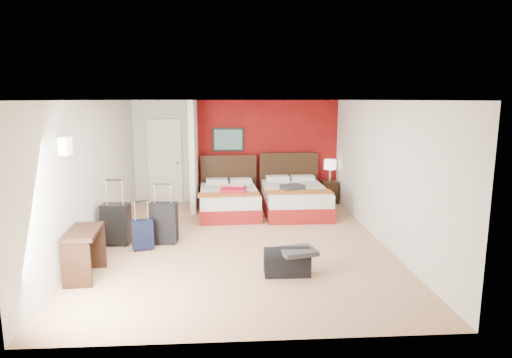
{
  "coord_description": "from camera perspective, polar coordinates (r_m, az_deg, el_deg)",
  "views": [
    {
      "loc": [
        -0.2,
        -7.47,
        2.51
      ],
      "look_at": [
        0.33,
        0.8,
        1.0
      ],
      "focal_mm": 30.61,
      "sensor_mm": 36.0,
      "label": 1
    }
  ],
  "objects": [
    {
      "name": "suitcase_black",
      "position": [
        8.03,
        -17.8,
        -5.78
      ],
      "size": [
        0.49,
        0.33,
        0.7
      ],
      "primitive_type": "cube",
      "rotation": [
        0.0,
        0.0,
        -0.09
      ],
      "color": "black",
      "rests_on": "ground"
    },
    {
      "name": "suitcase_navy",
      "position": [
        7.67,
        -14.6,
        -7.2
      ],
      "size": [
        0.4,
        0.3,
        0.49
      ],
      "primitive_type": "cube",
      "rotation": [
        0.0,
        0.0,
        0.28
      ],
      "color": "black",
      "rests_on": "ground"
    },
    {
      "name": "red_accent_panel",
      "position": [
        10.81,
        1.42,
        3.64
      ],
      "size": [
        3.5,
        0.04,
        2.5
      ],
      "primitive_type": "cube",
      "color": "maroon",
      "rests_on": "ground"
    },
    {
      "name": "jacket_bundle",
      "position": [
        9.46,
        4.78,
        -1.1
      ],
      "size": [
        0.55,
        0.5,
        0.11
      ],
      "primitive_type": "cube",
      "rotation": [
        0.0,
        0.0,
        0.38
      ],
      "color": "#37363B",
      "rests_on": "bed_right"
    },
    {
      "name": "partition_wall",
      "position": [
        10.19,
        -8.13,
        3.13
      ],
      "size": [
        0.12,
        1.2,
        2.5
      ],
      "primitive_type": "cube",
      "color": "silver",
      "rests_on": "ground"
    },
    {
      "name": "room_walls",
      "position": [
        9.05,
        -11.26,
        2.18
      ],
      "size": [
        5.02,
        6.52,
        2.5
      ],
      "color": "silver",
      "rests_on": "ground"
    },
    {
      "name": "bed_right",
      "position": [
        9.83,
        5.07,
        -2.73
      ],
      "size": [
        1.39,
        1.97,
        0.59
      ],
      "primitive_type": "cube",
      "rotation": [
        0.0,
        0.0,
        0.01
      ],
      "color": "silver",
      "rests_on": "ground"
    },
    {
      "name": "desk",
      "position": [
        6.74,
        -21.48,
        -9.09
      ],
      "size": [
        0.49,
        0.88,
        0.71
      ],
      "primitive_type": "cube",
      "rotation": [
        0.0,
        0.0,
        0.08
      ],
      "color": "black",
      "rests_on": "ground"
    },
    {
      "name": "jacket_draped",
      "position": [
        6.38,
        5.5,
        -9.35
      ],
      "size": [
        0.58,
        0.52,
        0.07
      ],
      "primitive_type": "cube",
      "rotation": [
        0.0,
        0.0,
        0.23
      ],
      "color": "#393A3E",
      "rests_on": "duffel_bag"
    },
    {
      "name": "bed_left",
      "position": [
        9.72,
        -3.54,
        -2.99
      ],
      "size": [
        1.36,
        1.88,
        0.55
      ],
      "primitive_type": "cube",
      "rotation": [
        0.0,
        0.0,
        0.05
      ],
      "color": "white",
      "rests_on": "ground"
    },
    {
      "name": "ground",
      "position": [
        7.88,
        -2.03,
        -8.25
      ],
      "size": [
        6.5,
        6.5,
        0.0
      ],
      "primitive_type": "plane",
      "color": "#D7AA84",
      "rests_on": "ground"
    },
    {
      "name": "table_lamp",
      "position": [
        10.79,
        9.65,
        1.11
      ],
      "size": [
        0.39,
        0.39,
        0.53
      ],
      "primitive_type": "cylinder",
      "rotation": [
        0.0,
        0.0,
        -0.38
      ],
      "color": "beige",
      "rests_on": "nightstand"
    },
    {
      "name": "duffel_bag",
      "position": [
        6.47,
        4.06,
        -10.92
      ],
      "size": [
        0.66,
        0.36,
        0.33
      ],
      "primitive_type": "cube",
      "rotation": [
        0.0,
        0.0,
        -0.01
      ],
      "color": "black",
      "rests_on": "ground"
    },
    {
      "name": "suitcase_charcoal",
      "position": [
        7.9,
        -11.96,
        -5.79
      ],
      "size": [
        0.49,
        0.32,
        0.69
      ],
      "primitive_type": "cube",
      "rotation": [
        0.0,
        0.0,
        -0.06
      ],
      "color": "black",
      "rests_on": "ground"
    },
    {
      "name": "red_suitcase_open",
      "position": [
        9.55,
        -2.96,
        -1.26
      ],
      "size": [
        0.68,
        0.83,
        0.09
      ],
      "primitive_type": "cube",
      "rotation": [
        0.0,
        0.0,
        -0.23
      ],
      "color": "#B30F29",
      "rests_on": "bed_left"
    },
    {
      "name": "nightstand",
      "position": [
        10.89,
        9.56,
        -1.68
      ],
      "size": [
        0.39,
        0.39,
        0.54
      ],
      "primitive_type": "cube",
      "rotation": [
        0.0,
        0.0,
        0.01
      ],
      "color": "black",
      "rests_on": "ground"
    },
    {
      "name": "entry_door",
      "position": [
        10.88,
        -11.81,
        2.27
      ],
      "size": [
        0.82,
        0.06,
        2.05
      ],
      "primitive_type": "cube",
      "color": "silver",
      "rests_on": "ground"
    }
  ]
}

